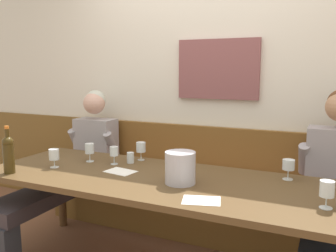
{
  "coord_description": "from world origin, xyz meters",
  "views": [
    {
      "loc": [
        0.99,
        -2.01,
        1.44
      ],
      "look_at": [
        -0.13,
        0.43,
        1.02
      ],
      "focal_mm": 38.21,
      "sensor_mm": 36.0,
      "label": 1
    }
  ],
  "objects_px": {
    "wine_glass_mid_right": "(288,165)",
    "water_tumbler_center": "(130,158)",
    "wine_bottle_amber_mid": "(8,153)",
    "wine_glass_near_bucket": "(114,152)",
    "person_center_right_seat": "(336,197)",
    "dining_table": "(164,187)",
    "person_left_seat": "(70,165)",
    "wine_glass_right_end": "(90,149)",
    "ice_bucket": "(180,168)",
    "wine_glass_mid_left": "(141,148)",
    "wine_glass_left_end": "(54,155)",
    "wall_bench": "(201,203)",
    "wine_glass_by_bottle": "(327,189)"
  },
  "relations": [
    {
      "from": "wine_glass_mid_right",
      "to": "wine_glass_near_bucket",
      "type": "height_order",
      "value": "wine_glass_near_bucket"
    },
    {
      "from": "dining_table",
      "to": "water_tumbler_center",
      "type": "distance_m",
      "value": 0.49
    },
    {
      "from": "wine_glass_mid_right",
      "to": "wine_glass_right_end",
      "type": "relative_size",
      "value": 0.93
    },
    {
      "from": "dining_table",
      "to": "wine_glass_right_end",
      "type": "xyz_separation_m",
      "value": [
        -0.72,
        0.15,
        0.16
      ]
    },
    {
      "from": "wine_bottle_amber_mid",
      "to": "wine_glass_near_bucket",
      "type": "height_order",
      "value": "wine_bottle_amber_mid"
    },
    {
      "from": "person_left_seat",
      "to": "wine_glass_right_end",
      "type": "relative_size",
      "value": 9.36
    },
    {
      "from": "wine_bottle_amber_mid",
      "to": "wine_glass_near_bucket",
      "type": "xyz_separation_m",
      "value": [
        0.54,
        0.51,
        -0.05
      ]
    },
    {
      "from": "wine_glass_by_bottle",
      "to": "water_tumbler_center",
      "type": "height_order",
      "value": "wine_glass_by_bottle"
    },
    {
      "from": "wine_glass_mid_right",
      "to": "dining_table",
      "type": "bearing_deg",
      "value": -157.44
    },
    {
      "from": "dining_table",
      "to": "wine_glass_mid_left",
      "type": "height_order",
      "value": "wine_glass_mid_left"
    },
    {
      "from": "wine_bottle_amber_mid",
      "to": "wine_glass_by_bottle",
      "type": "height_order",
      "value": "wine_bottle_amber_mid"
    },
    {
      "from": "ice_bucket",
      "to": "wine_glass_left_end",
      "type": "xyz_separation_m",
      "value": [
        -1.0,
        -0.04,
        -0.01
      ]
    },
    {
      "from": "wine_glass_mid_right",
      "to": "wine_glass_by_bottle",
      "type": "xyz_separation_m",
      "value": [
        0.24,
        -0.44,
        0.01
      ]
    },
    {
      "from": "person_center_right_seat",
      "to": "wine_glass_right_end",
      "type": "relative_size",
      "value": 9.37
    },
    {
      "from": "wine_bottle_amber_mid",
      "to": "wine_glass_mid_right",
      "type": "height_order",
      "value": "wine_bottle_amber_mid"
    },
    {
      "from": "wine_glass_mid_left",
      "to": "dining_table",
      "type": "bearing_deg",
      "value": -43.74
    },
    {
      "from": "dining_table",
      "to": "wine_glass_left_end",
      "type": "relative_size",
      "value": 18.55
    },
    {
      "from": "ice_bucket",
      "to": "wine_glass_mid_right",
      "type": "xyz_separation_m",
      "value": [
        0.62,
        0.37,
        -0.01
      ]
    },
    {
      "from": "wall_bench",
      "to": "wine_glass_left_end",
      "type": "relative_size",
      "value": 20.69
    },
    {
      "from": "person_center_right_seat",
      "to": "wine_glass_left_end",
      "type": "height_order",
      "value": "person_center_right_seat"
    },
    {
      "from": "wall_bench",
      "to": "wine_glass_left_end",
      "type": "xyz_separation_m",
      "value": [
        -0.86,
        -0.85,
        0.53
      ]
    },
    {
      "from": "wine_bottle_amber_mid",
      "to": "wine_glass_near_bucket",
      "type": "distance_m",
      "value": 0.74
    },
    {
      "from": "water_tumbler_center",
      "to": "dining_table",
      "type": "bearing_deg",
      "value": -31.22
    },
    {
      "from": "wall_bench",
      "to": "wine_glass_mid_left",
      "type": "distance_m",
      "value": 0.76
    },
    {
      "from": "wine_glass_left_end",
      "to": "wine_glass_near_bucket",
      "type": "relative_size",
      "value": 1.01
    },
    {
      "from": "wine_glass_mid_right",
      "to": "person_center_right_seat",
      "type": "bearing_deg",
      "value": 8.57
    },
    {
      "from": "wine_glass_by_bottle",
      "to": "wine_glass_right_end",
      "type": "distance_m",
      "value": 1.74
    },
    {
      "from": "person_center_right_seat",
      "to": "wine_glass_mid_left",
      "type": "relative_size",
      "value": 9.32
    },
    {
      "from": "wine_glass_near_bucket",
      "to": "water_tumbler_center",
      "type": "bearing_deg",
      "value": 41.25
    },
    {
      "from": "person_center_right_seat",
      "to": "water_tumbler_center",
      "type": "height_order",
      "value": "person_center_right_seat"
    },
    {
      "from": "person_left_seat",
      "to": "wine_glass_right_end",
      "type": "bearing_deg",
      "value": -27.83
    },
    {
      "from": "wine_glass_mid_left",
      "to": "person_left_seat",
      "type": "bearing_deg",
      "value": -178.46
    },
    {
      "from": "wall_bench",
      "to": "wine_glass_by_bottle",
      "type": "distance_m",
      "value": 1.43
    },
    {
      "from": "wine_bottle_amber_mid",
      "to": "wine_glass_right_end",
      "type": "distance_m",
      "value": 0.59
    },
    {
      "from": "ice_bucket",
      "to": "wine_glass_mid_left",
      "type": "xyz_separation_m",
      "value": [
        -0.52,
        0.42,
        -0.0
      ]
    },
    {
      "from": "dining_table",
      "to": "wine_glass_left_end",
      "type": "xyz_separation_m",
      "value": [
        -0.86,
        -0.1,
        0.16
      ]
    },
    {
      "from": "wine_bottle_amber_mid",
      "to": "wine_glass_mid_right",
      "type": "xyz_separation_m",
      "value": [
        1.8,
        0.66,
        -0.05
      ]
    },
    {
      "from": "wall_bench",
      "to": "person_center_right_seat",
      "type": "bearing_deg",
      "value": -20.22
    },
    {
      "from": "ice_bucket",
      "to": "wine_glass_mid_left",
      "type": "height_order",
      "value": "ice_bucket"
    },
    {
      "from": "wine_glass_by_bottle",
      "to": "water_tumbler_center",
      "type": "bearing_deg",
      "value": 165.12
    },
    {
      "from": "dining_table",
      "to": "wine_glass_mid_right",
      "type": "bearing_deg",
      "value": 22.56
    },
    {
      "from": "wall_bench",
      "to": "water_tumbler_center",
      "type": "distance_m",
      "value": 0.81
    },
    {
      "from": "wine_glass_left_end",
      "to": "wine_glass_mid_left",
      "type": "bearing_deg",
      "value": 43.87
    },
    {
      "from": "wine_bottle_amber_mid",
      "to": "wine_glass_right_end",
      "type": "bearing_deg",
      "value": 57.55
    },
    {
      "from": "wall_bench",
      "to": "wine_glass_mid_right",
      "type": "bearing_deg",
      "value": -29.7
    },
    {
      "from": "wine_bottle_amber_mid",
      "to": "wine_glass_right_end",
      "type": "height_order",
      "value": "wine_bottle_amber_mid"
    },
    {
      "from": "person_center_right_seat",
      "to": "wine_glass_mid_right",
      "type": "distance_m",
      "value": 0.35
    },
    {
      "from": "wine_glass_mid_right",
      "to": "water_tumbler_center",
      "type": "relative_size",
      "value": 1.61
    },
    {
      "from": "person_center_right_seat",
      "to": "wine_glass_mid_left",
      "type": "distance_m",
      "value": 1.44
    },
    {
      "from": "person_center_right_seat",
      "to": "wine_glass_mid_right",
      "type": "bearing_deg",
      "value": -171.43
    }
  ]
}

